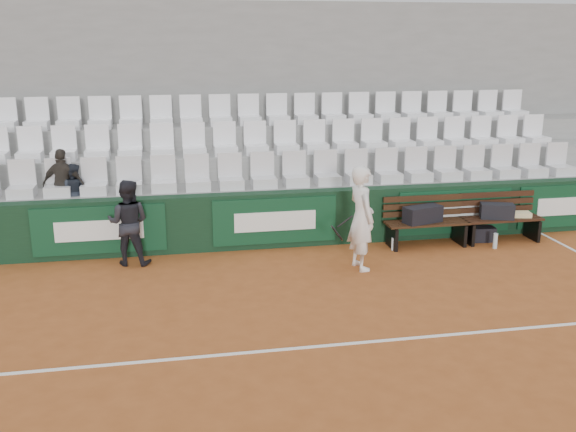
% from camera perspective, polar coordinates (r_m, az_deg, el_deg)
% --- Properties ---
extents(ground, '(80.00, 80.00, 0.00)m').
position_cam_1_polar(ground, '(8.06, 4.92, -11.31)').
color(ground, '#A25324').
rests_on(ground, ground).
extents(court_baseline, '(18.00, 0.06, 0.01)m').
position_cam_1_polar(court_baseline, '(8.06, 4.92, -11.28)').
color(court_baseline, white).
rests_on(court_baseline, ground).
extents(back_barrier, '(18.00, 0.34, 1.00)m').
position_cam_1_polar(back_barrier, '(11.53, 0.02, -0.24)').
color(back_barrier, '#10311B').
rests_on(back_barrier, ground).
extents(grandstand_tier_front, '(18.00, 0.95, 1.00)m').
position_cam_1_polar(grandstand_tier_front, '(12.12, -0.86, 0.53)').
color(grandstand_tier_front, '#979794').
rests_on(grandstand_tier_front, ground).
extents(grandstand_tier_mid, '(18.00, 0.95, 1.45)m').
position_cam_1_polar(grandstand_tier_mid, '(12.98, -1.58, 2.55)').
color(grandstand_tier_mid, '#989895').
rests_on(grandstand_tier_mid, ground).
extents(grandstand_tier_back, '(18.00, 0.95, 1.90)m').
position_cam_1_polar(grandstand_tier_back, '(13.85, -2.22, 4.32)').
color(grandstand_tier_back, gray).
rests_on(grandstand_tier_back, ground).
extents(grandstand_rear_wall, '(18.00, 0.30, 4.40)m').
position_cam_1_polar(grandstand_rear_wall, '(14.28, -2.65, 9.73)').
color(grandstand_rear_wall, gray).
rests_on(grandstand_rear_wall, ground).
extents(seat_row_front, '(11.90, 0.44, 0.63)m').
position_cam_1_polar(seat_row_front, '(11.77, -0.72, 4.15)').
color(seat_row_front, silver).
rests_on(seat_row_front, grandstand_tier_front).
extents(seat_row_mid, '(11.90, 0.44, 0.63)m').
position_cam_1_polar(seat_row_mid, '(12.62, -1.49, 6.99)').
color(seat_row_mid, white).
rests_on(seat_row_mid, grandstand_tier_mid).
extents(seat_row_back, '(11.90, 0.44, 0.63)m').
position_cam_1_polar(seat_row_back, '(13.49, -2.16, 9.46)').
color(seat_row_back, white).
rests_on(seat_row_back, grandstand_tier_back).
extents(bench_left, '(1.50, 0.56, 0.45)m').
position_cam_1_polar(bench_left, '(11.86, 12.19, -1.55)').
color(bench_left, '#371F10').
rests_on(bench_left, ground).
extents(bench_right, '(1.50, 0.56, 0.45)m').
position_cam_1_polar(bench_right, '(12.50, 18.35, -1.12)').
color(bench_right, '#331A0F').
rests_on(bench_right, ground).
extents(sports_bag_left, '(0.75, 0.48, 0.30)m').
position_cam_1_polar(sports_bag_left, '(11.70, 11.89, 0.15)').
color(sports_bag_left, black).
rests_on(sports_bag_left, bench_left).
extents(sports_bag_right, '(0.65, 0.45, 0.27)m').
position_cam_1_polar(sports_bag_right, '(12.32, 18.09, 0.42)').
color(sports_bag_right, black).
rests_on(sports_bag_right, bench_right).
extents(towel, '(0.36, 0.29, 0.09)m').
position_cam_1_polar(towel, '(12.61, 20.03, 0.14)').
color(towel, beige).
rests_on(towel, bench_right).
extents(sports_bag_ground, '(0.46, 0.30, 0.27)m').
position_cam_1_polar(sports_bag_ground, '(12.42, 16.87, -1.54)').
color(sports_bag_ground, black).
rests_on(sports_bag_ground, ground).
extents(water_bottle_near, '(0.06, 0.06, 0.23)m').
position_cam_1_polar(water_bottle_near, '(11.53, 9.32, -2.47)').
color(water_bottle_near, silver).
rests_on(water_bottle_near, ground).
extents(water_bottle_far, '(0.08, 0.08, 0.28)m').
position_cam_1_polar(water_bottle_far, '(12.05, 17.94, -2.11)').
color(water_bottle_far, silver).
rests_on(water_bottle_far, ground).
extents(tennis_player, '(0.75, 0.68, 1.71)m').
position_cam_1_polar(tennis_player, '(10.35, 6.52, -0.17)').
color(tennis_player, white).
rests_on(tennis_player, ground).
extents(ball_kid, '(0.80, 0.68, 1.43)m').
position_cam_1_polar(ball_kid, '(10.84, -14.01, -0.57)').
color(ball_kid, black).
rests_on(ball_kid, ground).
extents(spectator_b, '(0.79, 0.47, 1.26)m').
position_cam_1_polar(spectator_b, '(11.73, -19.52, 4.78)').
color(spectator_b, '#302C26').
rests_on(spectator_b, grandstand_tier_front).
extents(spectator_c, '(0.58, 0.51, 0.99)m').
position_cam_1_polar(spectator_c, '(11.73, -18.66, 4.21)').
color(spectator_c, '#1E232D').
rests_on(spectator_c, grandstand_tier_front).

